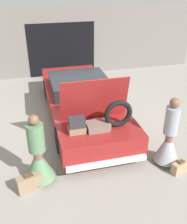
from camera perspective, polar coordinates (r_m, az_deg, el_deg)
name	(u,v)px	position (r m, az deg, el deg)	size (l,w,h in m)	color
ground_plane	(82,117)	(8.22, -2.51, -1.07)	(40.00, 40.00, 0.00)	gray
garage_wall_back	(61,42)	(11.42, -7.05, 14.79)	(12.00, 0.14, 2.80)	slate
car	(82,101)	(7.95, -2.58, 2.44)	(1.99, 5.34, 1.87)	maroon
person_left	(38,159)	(5.70, -11.93, -9.88)	(0.66, 0.66, 1.61)	brown
person_right	(169,141)	(6.27, 16.01, -6.08)	(0.59, 0.59, 1.69)	brown
suitcase_beside_left_person	(29,183)	(5.75, -13.78, -14.70)	(0.54, 0.33, 0.40)	#8C7259
suitcase_beside_right_person	(180,167)	(6.35, 18.33, -11.26)	(0.46, 0.29, 0.30)	#9E8460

